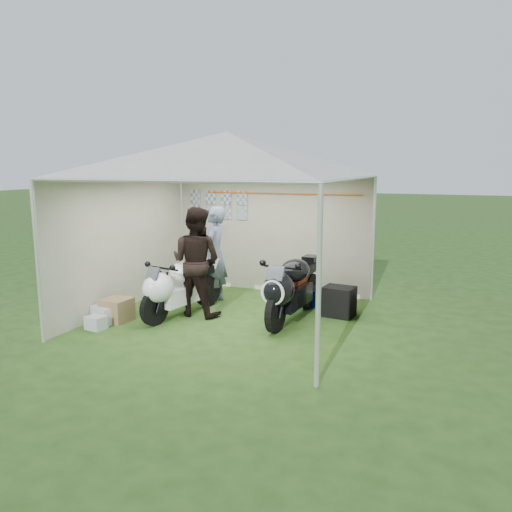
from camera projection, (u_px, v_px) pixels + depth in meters
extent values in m
plane|color=#284817|center=(229.00, 318.00, 8.24)|extent=(80.00, 80.00, 0.00)
cylinder|color=silver|center=(38.00, 263.00, 6.92)|extent=(0.06, 0.06, 2.30)
cylinder|color=silver|center=(319.00, 288.00, 5.48)|extent=(0.06, 0.06, 2.30)
cylinder|color=silver|center=(182.00, 229.00, 10.58)|extent=(0.06, 0.06, 2.30)
cylinder|color=silver|center=(373.00, 239.00, 9.15)|extent=(0.06, 0.06, 2.30)
cube|color=beige|center=(271.00, 234.00, 9.87)|extent=(4.00, 0.02, 2.30)
cube|color=beige|center=(125.00, 243.00, 8.75)|extent=(0.02, 4.00, 2.30)
cube|color=beige|center=(353.00, 258.00, 7.31)|extent=(0.02, 4.00, 2.30)
pyramid|color=silver|center=(228.00, 155.00, 7.77)|extent=(5.66, 5.66, 0.70)
cube|color=#99A5B7|center=(195.00, 197.00, 10.32)|extent=(0.22, 0.02, 0.28)
cube|color=#99A5B7|center=(211.00, 197.00, 10.19)|extent=(0.22, 0.02, 0.28)
cube|color=#99A5B7|center=(226.00, 197.00, 10.06)|extent=(0.22, 0.01, 0.28)
cube|color=#99A5B7|center=(242.00, 198.00, 9.94)|extent=(0.22, 0.01, 0.28)
cube|color=#99A5B7|center=(196.00, 211.00, 10.37)|extent=(0.22, 0.02, 0.28)
cube|color=#99A5B7|center=(211.00, 212.00, 10.24)|extent=(0.22, 0.01, 0.28)
cube|color=#99A5B7|center=(226.00, 212.00, 10.12)|extent=(0.22, 0.02, 0.28)
cube|color=#99A5B7|center=(242.00, 213.00, 9.99)|extent=(0.22, 0.01, 0.28)
cylinder|color=#D8590C|center=(280.00, 194.00, 9.62)|extent=(3.20, 0.02, 0.02)
cylinder|color=black|center=(155.00, 308.00, 7.82)|extent=(0.21, 0.58, 0.57)
cylinder|color=black|center=(208.00, 290.00, 8.92)|extent=(0.26, 0.59, 0.57)
cube|color=white|center=(181.00, 295.00, 8.32)|extent=(0.50, 0.95, 0.28)
ellipsoid|color=white|center=(158.00, 288.00, 7.85)|extent=(0.53, 0.64, 0.47)
ellipsoid|color=white|center=(184.00, 271.00, 8.33)|extent=(0.53, 0.66, 0.33)
cube|color=black|center=(199.00, 271.00, 8.65)|extent=(0.36, 0.61, 0.13)
cube|color=white|center=(210.00, 264.00, 8.90)|extent=(0.26, 0.32, 0.17)
cube|color=black|center=(196.00, 281.00, 8.60)|extent=(0.20, 0.53, 0.09)
cube|color=#3F474C|center=(153.00, 274.00, 7.71)|extent=(0.25, 0.18, 0.20)
cylinder|color=black|center=(276.00, 312.00, 7.48)|extent=(0.15, 0.63, 0.62)
cylinder|color=black|center=(308.00, 291.00, 8.77)|extent=(0.20, 0.63, 0.62)
cube|color=black|center=(292.00, 297.00, 8.07)|extent=(0.42, 1.01, 0.31)
ellipsoid|color=black|center=(279.00, 289.00, 7.51)|extent=(0.51, 0.65, 0.52)
ellipsoid|color=black|center=(295.00, 270.00, 8.08)|extent=(0.50, 0.67, 0.37)
cube|color=black|center=(304.00, 269.00, 8.47)|extent=(0.31, 0.64, 0.15)
cube|color=black|center=(310.00, 261.00, 8.75)|extent=(0.25, 0.33, 0.19)
cube|color=maroon|center=(301.00, 281.00, 8.40)|extent=(0.14, 0.58, 0.10)
cube|color=#3F474C|center=(275.00, 273.00, 7.36)|extent=(0.26, 0.17, 0.22)
cylinder|color=white|center=(273.00, 293.00, 7.31)|extent=(0.37, 0.05, 0.37)
cube|color=#0823B1|center=(310.00, 298.00, 8.89)|extent=(0.43, 0.29, 0.31)
imported|color=black|center=(196.00, 262.00, 8.27)|extent=(0.92, 0.73, 1.82)
imported|color=slate|center=(214.00, 255.00, 9.03)|extent=(0.46, 0.67, 1.77)
cube|color=black|center=(339.00, 301.00, 8.31)|extent=(0.54, 0.45, 0.50)
cube|color=silver|center=(106.00, 314.00, 8.00)|extent=(0.49, 0.44, 0.27)
cube|color=olive|center=(117.00, 310.00, 8.06)|extent=(0.45, 0.45, 0.37)
cube|color=#B1B7BB|center=(96.00, 323.00, 7.66)|extent=(0.31, 0.27, 0.21)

